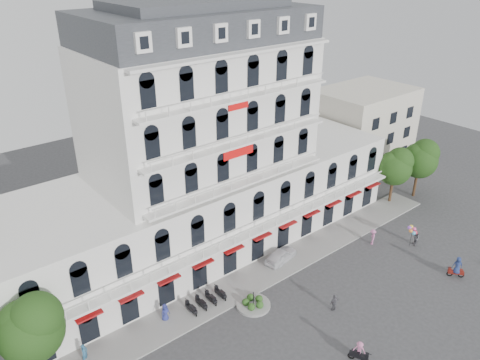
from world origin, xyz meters
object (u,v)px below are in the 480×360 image
rider_center (359,351)px  balloon_vendor (414,236)px  parked_car (281,255)px  rider_east (457,267)px

rider_center → balloon_vendor: bearing=82.6°
parked_car → rider_center: 14.47m
balloon_vendor → parked_car: bearing=152.0°
parked_car → balloon_vendor: balloon_vendor is taller
parked_car → balloon_vendor: bearing=-128.3°
rider_center → balloon_vendor: (18.09, 6.54, 0.24)m
rider_center → balloon_vendor: 19.23m
rider_east → rider_center: bearing=52.7°
parked_car → rider_east: bearing=-148.2°
parked_car → balloon_vendor: (13.52, -7.19, 0.55)m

